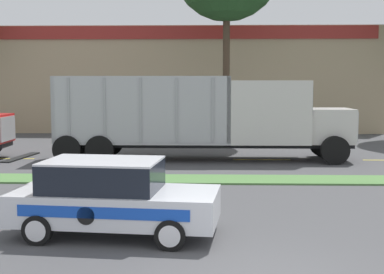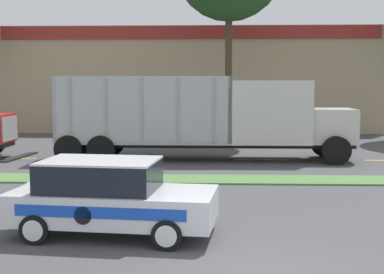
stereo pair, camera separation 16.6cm
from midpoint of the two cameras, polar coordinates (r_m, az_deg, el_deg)
grass_verge at (r=17.72m, az=4.92°, el=-4.55°), size 120.00×1.58×0.06m
centre_line_2 at (r=24.01m, az=-18.81°, el=-2.16°), size 2.40×0.14×0.01m
centre_line_3 at (r=22.65m, az=-5.93°, el=-2.35°), size 2.40×0.14×0.01m
centre_line_4 at (r=22.54m, az=7.80°, el=-2.41°), size 2.40×0.14×0.01m
dump_truck_mid at (r=22.17m, az=4.85°, el=1.97°), size 12.18×2.63×3.47m
rally_car at (r=11.49m, az=-8.47°, el=-6.29°), size 4.50×2.32×1.64m
store_building_backdrop at (r=39.46m, az=0.17°, el=6.08°), size 24.76×12.10×6.74m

